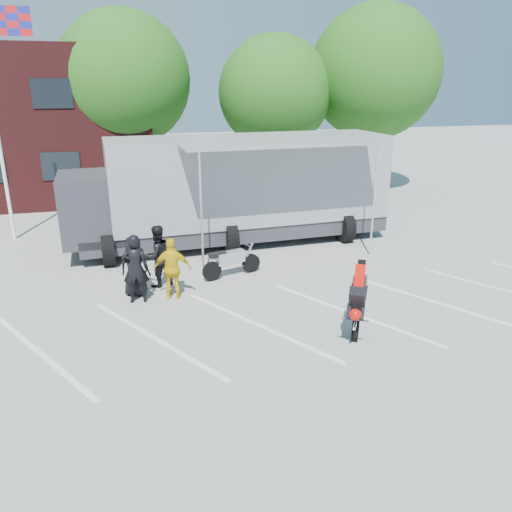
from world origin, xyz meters
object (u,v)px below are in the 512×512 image
transporter_truck (237,242)px  tree_left (124,79)px  tree_right (375,73)px  spectator_leather_a (135,266)px  stunt_bike_rider (357,327)px  tree_mid (275,93)px  spectator_leather_b (135,269)px  spectator_leather_c (157,256)px  spectator_hivis (172,269)px  parked_motorcycle (232,276)px

transporter_truck → tree_left: bearing=108.4°
tree_right → spectator_leather_a: 17.32m
tree_left → stunt_bike_rider: size_ratio=4.71×
spectator_leather_a → transporter_truck: bearing=-110.3°
tree_mid → stunt_bike_rider: bearing=-100.0°
spectator_leather_a → spectator_leather_b: bearing=114.4°
tree_left → tree_mid: bearing=-8.1°
tree_right → spectator_leather_b: 17.58m
spectator_leather_c → spectator_hivis: bearing=83.0°
parked_motorcycle → tree_mid: bearing=-39.7°
stunt_bike_rider → spectator_leather_b: (-4.84, 2.86, 0.91)m
spectator_leather_b → spectator_hivis: 0.94m
transporter_truck → stunt_bike_rider: size_ratio=6.34×
tree_left → tree_right: bearing=-7.1°
tree_mid → spectator_hivis: tree_mid is taller
tree_mid → tree_right: size_ratio=0.84×
tree_left → spectator_hivis: size_ratio=5.22×
spectator_leather_b → parked_motorcycle: bearing=-153.1°
tree_right → transporter_truck: (-8.76, -7.07, -5.88)m
tree_mid → spectator_leather_c: 13.50m
spectator_leather_c → stunt_bike_rider: bearing=113.9°
tree_right → spectator_leather_c: tree_right is taller
tree_mid → transporter_truck: (-3.76, -7.57, -4.94)m
spectator_leather_c → transporter_truck: bearing=-156.1°
tree_mid → spectator_leather_c: (-6.81, -10.92, -4.07)m
tree_left → spectator_leather_a: (-0.45, -12.44, -4.75)m
tree_left → spectator_leather_a: 13.32m
tree_right → spectator_hivis: size_ratio=5.51×
stunt_bike_rider → spectator_hivis: (-3.91, 2.83, 0.83)m
parked_motorcycle → stunt_bike_rider: bearing=-168.7°
tree_right → spectator_hivis: 16.98m
parked_motorcycle → spectator_leather_a: 2.97m
tree_right → parked_motorcycle: bearing=-133.2°
spectator_hivis → tree_mid: bearing=-105.0°
parked_motorcycle → spectator_leather_b: bearing=95.7°
transporter_truck → tree_right: bearing=36.6°
tree_left → spectator_hivis: tree_left is taller
tree_mid → spectator_leather_c: bearing=-121.9°
parked_motorcycle → spectator_leather_b: size_ratio=1.05×
spectator_leather_c → spectator_leather_b: bearing=33.1°
tree_left → tree_right: tree_right is taller
transporter_truck → stunt_bike_rider: transporter_truck is taller
tree_mid → transporter_truck: tree_mid is taller
tree_left → tree_mid: tree_left is taller
spectator_hivis → spectator_leather_c: bearing=-59.5°
transporter_truck → parked_motorcycle: transporter_truck is taller
tree_left → spectator_leather_c: tree_left is taller
spectator_leather_a → spectator_leather_c: bearing=-118.0°
tree_mid → spectator_hivis: bearing=-118.6°
tree_right → tree_mid: bearing=174.3°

